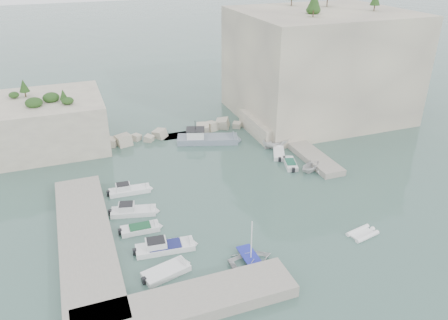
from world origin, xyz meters
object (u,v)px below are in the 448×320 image
object	(u,v)px
motorboat_e	(166,274)
tender_east_a	(310,171)
tender_east_b	(290,166)
rowboat	(251,262)
motorboat_c	(140,231)
tender_east_c	(279,155)
inflatable_dinghy	(362,235)
tender_east_d	(276,148)
motorboat_b	(134,214)
work_boat	(208,142)
motorboat_d	(165,250)
motorboat_a	(130,193)

from	to	relation	value
motorboat_e	tender_east_a	bearing A→B (deg)	14.82
motorboat_e	tender_east_b	bearing A→B (deg)	21.27
rowboat	tender_east_b	bearing A→B (deg)	-39.24
motorboat_c	tender_east_c	xyz separation A→B (m)	(21.44, 11.05, 0.00)
inflatable_dinghy	tender_east_b	size ratio (longest dim) A/B	0.80
motorboat_e	inflatable_dinghy	size ratio (longest dim) A/B	1.40
tender_east_a	tender_east_d	world-z (taller)	tender_east_a
tender_east_d	rowboat	bearing A→B (deg)	152.10
motorboat_b	rowboat	bearing A→B (deg)	-40.29
inflatable_dinghy	tender_east_d	distance (m)	21.95
inflatable_dinghy	tender_east_a	world-z (taller)	tender_east_a
motorboat_c	tender_east_b	size ratio (longest dim) A/B	1.04
motorboat_b	tender_east_c	xyz separation A→B (m)	(21.50, 7.61, 0.00)
work_boat	tender_east_d	bearing A→B (deg)	-13.65
motorboat_e	rowboat	size ratio (longest dim) A/B	1.09
tender_east_c	inflatable_dinghy	bearing A→B (deg)	-157.57
motorboat_d	work_boat	world-z (taller)	work_boat
motorboat_e	tender_east_d	world-z (taller)	tender_east_d
motorboat_b	inflatable_dinghy	xyz separation A→B (m)	(20.97, -12.00, 0.00)
motorboat_e	inflatable_dinghy	world-z (taller)	motorboat_e
motorboat_d	motorboat_e	world-z (taller)	motorboat_d
motorboat_b	tender_east_b	xyz separation A→B (m)	(21.45, 4.16, 0.00)
inflatable_dinghy	motorboat_e	bearing A→B (deg)	164.71
motorboat_c	motorboat_b	bearing A→B (deg)	92.73
motorboat_c	tender_east_c	world-z (taller)	same
tender_east_a	work_boat	bearing A→B (deg)	12.37
motorboat_b	tender_east_b	size ratio (longest dim) A/B	1.29
motorboat_c	tender_east_d	size ratio (longest dim) A/B	0.97
tender_east_a	tender_east_c	distance (m)	5.98
motorboat_d	tender_east_d	distance (m)	26.84
motorboat_d	inflatable_dinghy	world-z (taller)	motorboat_d
work_boat	motorboat_e	bearing A→B (deg)	-97.88
tender_east_c	tender_east_d	xyz separation A→B (m)	(0.81, 2.30, 0.00)
rowboat	tender_east_a	xyz separation A→B (m)	(14.40, 13.71, 0.00)
motorboat_c	rowboat	bearing A→B (deg)	-42.39
rowboat	tender_east_b	distance (m)	20.46
tender_east_a	motorboat_c	bearing A→B (deg)	79.99
tender_east_d	tender_east_a	bearing A→B (deg)	-170.15
work_boat	motorboat_b	bearing A→B (deg)	-113.74
work_boat	tender_east_c	bearing A→B (deg)	-26.17
motorboat_a	tender_east_b	bearing A→B (deg)	1.25
motorboat_a	tender_east_b	distance (m)	21.11
motorboat_c	work_boat	xyz separation A→B (m)	(13.57, 18.70, 0.00)
motorboat_c	inflatable_dinghy	bearing A→B (deg)	-20.50
motorboat_c	work_boat	bearing A→B (deg)	55.80
motorboat_d	tender_east_c	xyz separation A→B (m)	(19.77, 14.95, 0.00)
inflatable_dinghy	tender_east_a	bearing A→B (deg)	69.56
inflatable_dinghy	motorboat_b	bearing A→B (deg)	138.61
motorboat_a	motorboat_e	bearing A→B (deg)	-85.04
tender_east_b	rowboat	bearing A→B (deg)	158.30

